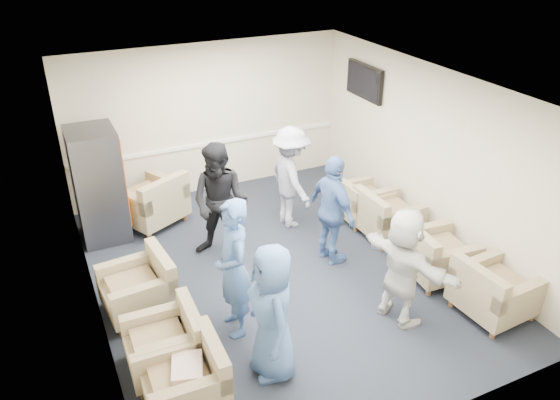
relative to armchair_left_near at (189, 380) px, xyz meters
name	(u,v)px	position (x,y,z in m)	size (l,w,h in m)	color
floor	(280,271)	(1.86, 1.77, -0.32)	(6.00, 6.00, 0.00)	black
ceiling	(280,88)	(1.86, 1.77, 2.38)	(6.00, 6.00, 0.00)	white
back_wall	(208,119)	(1.86, 4.77, 1.03)	(5.00, 0.02, 2.70)	beige
front_wall	(422,323)	(1.86, -1.23, 1.03)	(5.00, 0.02, 2.70)	beige
left_wall	(85,228)	(-0.64, 1.77, 1.03)	(0.02, 6.00, 2.70)	beige
right_wall	(430,156)	(4.36, 1.77, 1.03)	(0.02, 6.00, 2.70)	beige
chair_rail	(210,143)	(1.86, 4.75, 0.58)	(4.98, 0.04, 0.06)	white
tv	(364,81)	(4.30, 3.57, 1.72)	(0.10, 1.00, 0.58)	black
armchair_left_near	(189,380)	(0.00, 0.00, 0.00)	(0.82, 0.82, 0.65)	#8E7D5C
armchair_left_mid	(169,345)	(-0.06, 0.60, 0.00)	(0.82, 0.82, 0.64)	#8E7D5C
armchair_left_far	(142,288)	(-0.10, 1.75, 0.01)	(0.91, 0.91, 0.67)	#8E7D5C
armchair_right_near	(491,293)	(3.88, -0.23, 0.02)	(0.91, 0.91, 0.68)	#8E7D5C
armchair_right_midnear	(434,256)	(3.77, 0.74, 0.02)	(0.92, 0.92, 0.68)	#8E7D5C
armchair_right_midfar	(385,217)	(3.78, 1.96, 0.02)	(0.86, 0.86, 0.68)	#8E7D5C
armchair_right_far	(360,203)	(3.72, 2.59, -0.01)	(0.79, 0.79, 0.62)	#8E7D5C
armchair_corner	(153,203)	(0.56, 3.91, 0.06)	(1.28, 1.28, 0.76)	#8E7D5C
vending_machine	(99,185)	(-0.23, 3.87, 0.57)	(0.73, 0.85, 1.79)	#53545C
backpack	(176,326)	(0.12, 0.94, -0.06)	(0.32, 0.25, 0.51)	black
pillow	(187,369)	(-0.01, 0.00, 0.16)	(0.41, 0.31, 0.12)	silver
person_front_left	(272,313)	(0.98, 0.07, 0.49)	(0.80, 0.52, 1.63)	#4468A4
person_mid_left	(234,269)	(0.85, 0.90, 0.57)	(0.65, 0.43, 1.79)	#4468A4
person_back_left	(220,203)	(1.27, 2.52, 0.58)	(0.87, 0.68, 1.79)	black
person_back_right	(291,178)	(2.61, 2.95, 0.52)	(1.09, 0.63, 1.69)	beige
person_mid_right	(333,211)	(2.67, 1.72, 0.51)	(0.97, 0.41, 1.66)	#4468A4
person_front_right	(403,267)	(2.80, 0.22, 0.46)	(1.45, 0.46, 1.56)	silver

